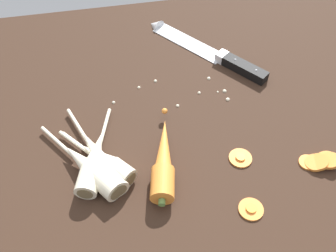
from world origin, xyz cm
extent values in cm
cube|color=#332116|center=(0.00, 0.00, -2.00)|extent=(120.00, 90.00, 4.00)
cube|color=silver|center=(10.45, 24.74, 0.25)|extent=(15.80, 18.45, 0.50)
cone|color=silver|center=(3.53, 33.55, 0.25)|extent=(4.97, 4.80, 3.96)
cube|color=silver|center=(16.62, 16.87, 1.10)|extent=(3.55, 3.39, 2.20)
cube|color=black|center=(20.63, 11.76, 1.10)|extent=(8.99, 10.38, 2.20)
sphere|color=silver|center=(18.90, 13.96, 2.20)|extent=(0.50, 0.50, 0.50)
sphere|color=silver|center=(22.36, 9.55, 2.20)|extent=(0.50, 0.50, 0.50)
cylinder|color=orange|center=(-3.55, -15.15, 2.10)|extent=(5.40, 6.79, 4.20)
cone|color=orange|center=(-1.99, -8.09, 2.10)|extent=(7.02, 14.98, 3.99)
sphere|color=orange|center=(0.14, 1.53, 2.10)|extent=(1.20, 1.20, 1.20)
cylinder|color=#5B7F3D|center=(-4.33, -18.68, 2.10)|extent=(1.39, 1.24, 1.20)
cylinder|color=beige|center=(-10.55, -11.35, 2.00)|extent=(5.70, 5.71, 4.00)
cone|color=beige|center=(-14.22, -6.99, 2.00)|extent=(7.60, 8.02, 3.80)
cylinder|color=beige|center=(-17.97, -2.52, 1.10)|extent=(5.61, 6.48, 0.70)
cylinder|color=brown|center=(-9.23, -12.92, 2.00)|extent=(2.34, 2.03, 2.80)
cylinder|color=beige|center=(-12.05, -12.48, 2.00)|extent=(5.68, 6.48, 4.00)
cone|color=beige|center=(-14.75, -5.48, 2.00)|extent=(7.00, 10.33, 3.80)
cylinder|color=beige|center=(-17.51, 1.69, 1.10)|extent=(4.39, 9.95, 0.70)
cylinder|color=brown|center=(-11.08, -15.01, 2.00)|extent=(2.72, 1.29, 2.80)
cylinder|color=beige|center=(-13.07, -13.21, 2.00)|extent=(6.29, 6.56, 4.00)
cone|color=beige|center=(-17.30, -7.35, 2.00)|extent=(8.50, 9.72, 3.80)
cylinder|color=beige|center=(-21.64, -1.35, 1.10)|extent=(6.43, 8.52, 0.70)
cylinder|color=brown|center=(-11.54, -15.32, 2.00)|extent=(2.45, 1.88, 2.80)
cylinder|color=beige|center=(-10.43, -11.54, 2.00)|extent=(5.86, 5.90, 4.00)
cone|color=beige|center=(-14.34, -6.96, 2.00)|extent=(7.90, 8.33, 3.80)
cylinder|color=beige|center=(-18.36, -2.27, 1.10)|extent=(5.96, 6.79, 0.70)
cylinder|color=brown|center=(-9.02, -13.18, 2.00)|extent=(2.32, 2.05, 2.80)
cylinder|color=beige|center=(-16.19, -12.20, 2.00)|extent=(5.21, 5.73, 4.00)
cone|color=beige|center=(-14.26, -5.86, 2.00)|extent=(6.10, 9.22, 3.80)
cylinder|color=beige|center=(-12.29, 0.64, 1.10)|extent=(3.33, 8.99, 0.70)
cylinder|color=brown|center=(-16.88, -14.48, 2.00)|extent=(2.77, 1.10, 2.80)
cylinder|color=orange|center=(24.22, -14.72, 0.35)|extent=(3.45, 3.45, 0.70)
cylinder|color=orange|center=(25.25, -15.30, 0.60)|extent=(3.77, 3.69, 1.88)
cylinder|color=orange|center=(25.87, -15.41, 0.84)|extent=(3.69, 3.61, 2.22)
cylinder|color=orange|center=(27.31, -15.42, 1.08)|extent=(3.84, 3.76, 1.98)
cylinder|color=orange|center=(27.79, -15.81, 1.33)|extent=(3.60, 3.51, 2.10)
cylinder|color=orange|center=(12.11, -11.32, 0.35)|extent=(4.39, 4.39, 0.70)
cylinder|color=#FF9E2B|center=(12.11, -11.32, 0.62)|extent=(1.84, 1.84, 0.16)
cylinder|color=orange|center=(10.52, -21.86, 0.35)|extent=(4.32, 4.32, 0.70)
cylinder|color=#FF9E2B|center=(10.52, -21.86, 0.62)|extent=(1.81, 1.81, 0.16)
sphere|color=beige|center=(0.22, 12.76, 0.38)|extent=(0.77, 0.77, 0.77)
sphere|color=beige|center=(12.04, 11.23, 0.41)|extent=(0.83, 0.83, 0.83)
sphere|color=beige|center=(14.34, 4.04, 0.45)|extent=(0.90, 0.90, 0.90)
sphere|color=beige|center=(14.40, 6.62, 0.44)|extent=(0.89, 0.89, 0.89)
sphere|color=beige|center=(3.33, 4.31, 0.36)|extent=(0.73, 0.73, 0.73)
sphere|color=beige|center=(8.78, 7.20, 0.35)|extent=(0.70, 0.70, 0.70)
sphere|color=beige|center=(-3.96, 11.40, 0.35)|extent=(0.71, 0.71, 0.71)
sphere|color=beige|center=(-9.94, 7.91, 0.34)|extent=(0.69, 0.69, 0.69)
sphere|color=beige|center=(12.85, 6.69, 0.24)|extent=(0.47, 0.47, 0.47)
camera|label=1|loc=(-9.19, -48.64, 58.22)|focal=40.01mm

